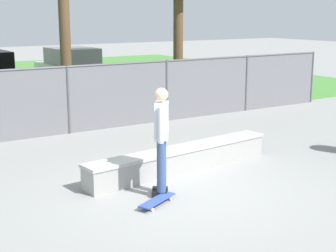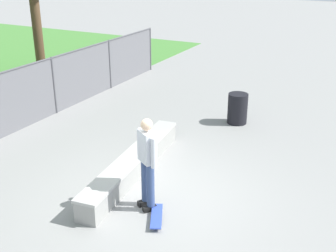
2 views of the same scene
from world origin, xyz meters
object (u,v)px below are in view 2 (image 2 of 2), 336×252
object	(u,v)px
concrete_ledge	(134,164)
trash_bin	(238,109)
skateboarder	(147,160)
skateboard	(157,216)

from	to	relation	value
concrete_ledge	trash_bin	world-z (taller)	trash_bin
skateboarder	concrete_ledge	bearing A→B (deg)	42.76
skateboard	skateboarder	bearing A→B (deg)	49.68
concrete_ledge	skateboard	size ratio (longest dim) A/B	5.24
trash_bin	skateboard	bearing A→B (deg)	-177.05
skateboarder	skateboard	size ratio (longest dim) A/B	2.26
concrete_ledge	skateboarder	distance (m)	1.60
skateboarder	trash_bin	xyz separation A→B (m)	(5.00, -0.07, -0.57)
skateboarder	trash_bin	distance (m)	5.03
skateboarder	skateboard	distance (m)	1.04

